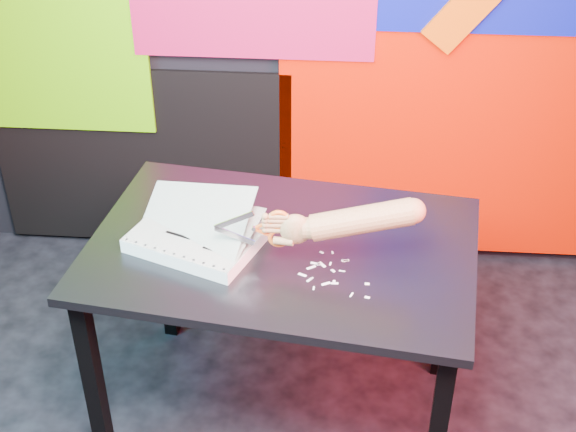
{
  "coord_description": "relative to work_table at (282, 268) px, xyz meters",
  "views": [
    {
      "loc": [
        0.12,
        -1.51,
        2.2
      ],
      "look_at": [
        -0.04,
        0.46,
        0.87
      ],
      "focal_mm": 50.0,
      "sensor_mm": 36.0,
      "label": 1
    }
  ],
  "objects": [
    {
      "name": "room",
      "position": [
        0.06,
        -0.48,
        0.69
      ],
      "size": [
        3.01,
        3.01,
        2.71
      ],
      "color": "#25242E",
      "rests_on": "ground"
    },
    {
      "name": "backdrop",
      "position": [
        0.12,
        0.99,
        0.3
      ],
      "size": [
        2.88,
        0.05,
        2.08
      ],
      "color": "red",
      "rests_on": "ground"
    },
    {
      "name": "work_table",
      "position": [
        0.0,
        0.0,
        0.0
      ],
      "size": [
        1.28,
        0.94,
        0.75
      ],
      "rotation": [
        0.0,
        0.0,
        -0.14
      ],
      "color": "black",
      "rests_on": "ground"
    },
    {
      "name": "printout_stack",
      "position": [
        -0.26,
        -0.02,
        0.12
      ],
      "size": [
        0.45,
        0.39,
        0.2
      ],
      "rotation": [
        0.0,
        0.0,
        -0.37
      ],
      "color": "white",
      "rests_on": "work_table"
    },
    {
      "name": "scissors",
      "position": [
        -0.02,
        -0.1,
        0.22
      ],
      "size": [
        0.22,
        0.02,
        0.13
      ],
      "rotation": [
        0.0,
        0.0,
        0.05
      ],
      "color": "silver",
      "rests_on": "printout_stack"
    },
    {
      "name": "hand_forearm",
      "position": [
        0.21,
        -0.09,
        0.25
      ],
      "size": [
        0.45,
        0.09,
        0.16
      ],
      "rotation": [
        0.0,
        0.0,
        0.05
      ],
      "color": "tan",
      "rests_on": "work_table"
    },
    {
      "name": "paper_clippings",
      "position": [
        0.15,
        -0.13,
        0.09
      ],
      "size": [
        0.21,
        0.22,
        0.0
      ],
      "color": "white",
      "rests_on": "work_table"
    }
  ]
}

